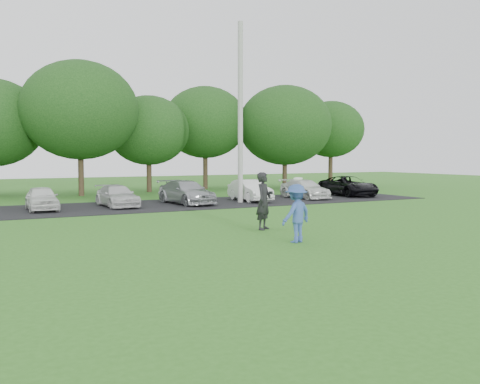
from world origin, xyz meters
The scene contains 7 objects.
ground centered at (0.00, 0.00, 0.00)m, with size 100.00×100.00×0.00m, color #326F1F.
parking_lot centered at (0.00, 13.00, 0.01)m, with size 32.00×6.50×0.03m, color black.
utility_pole centered at (4.70, 12.36, 4.91)m, with size 0.28×0.28×9.81m, color #ACADA7.
frisbee_player centered at (-0.01, -0.16, 0.88)m, with size 1.28×0.95×1.98m.
camera_bystander centered at (0.51, 2.68, 1.02)m, with size 0.88×0.84×2.03m.
parked_cars centered at (1.93, 13.14, 0.62)m, with size 28.33×4.94×1.25m.
tree_row centered at (1.51, 22.76, 4.91)m, with size 42.39×9.85×8.64m.
Camera 1 is at (-8.99, -13.51, 2.65)m, focal length 40.00 mm.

